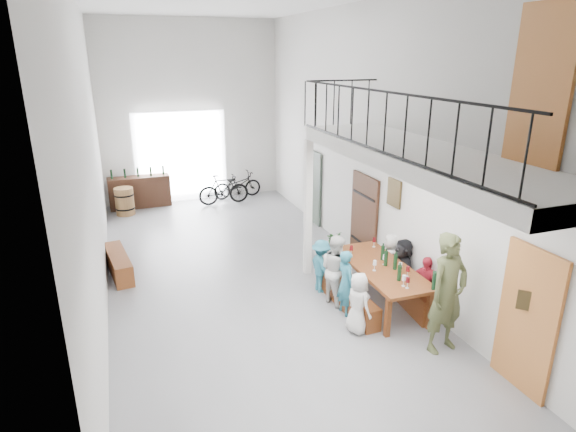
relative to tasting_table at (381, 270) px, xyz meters
name	(u,v)px	position (x,y,z in m)	size (l,w,h in m)	color
floor	(243,273)	(-2.05, 2.20, -0.71)	(12.00, 12.00, 0.00)	slate
room_walls	(238,104)	(-2.05, 2.20, 2.85)	(12.00, 12.00, 12.00)	silver
gateway_portal	(181,157)	(-2.45, 8.14, 0.69)	(2.80, 0.08, 2.80)	white
right_wall_decor	(406,208)	(0.65, 0.33, 1.04)	(0.07, 8.28, 5.07)	#AE662E
balcony	(418,159)	(-0.07, -0.93, 2.26)	(1.52, 5.62, 4.00)	silver
tasting_table	(381,270)	(0.00, 0.00, 0.00)	(1.00, 2.34, 0.79)	brown
bench_inner	(348,298)	(-0.61, 0.06, -0.50)	(0.29, 1.82, 0.42)	brown
bench_wall	(402,287)	(0.52, 0.06, -0.46)	(0.28, 2.12, 0.49)	brown
tableware	(389,262)	(0.05, -0.15, 0.22)	(0.69, 1.84, 0.35)	black
side_bench	(119,264)	(-4.55, 3.06, -0.48)	(0.36, 1.63, 0.46)	brown
oak_barrel	(125,201)	(-4.27, 7.20, -0.30)	(0.55, 0.55, 0.81)	brown
serving_counter	(140,192)	(-3.80, 7.85, -0.23)	(1.80, 0.50, 0.95)	#3E2213
counter_bottles	(138,172)	(-3.80, 7.83, 0.38)	(1.56, 0.14, 0.28)	black
guest_left_a	(358,303)	(-0.82, -0.68, -0.17)	(0.53, 0.34, 1.08)	silver
guest_left_b	(346,283)	(-0.74, -0.06, -0.10)	(0.45, 0.29, 1.22)	#256A7D
guest_left_c	(336,269)	(-0.73, 0.38, -0.03)	(0.65, 0.51, 1.34)	silver
guest_left_d	(321,266)	(-0.80, 0.88, -0.17)	(0.69, 0.40, 1.07)	#256A7D
guest_right_a	(425,286)	(0.56, -0.57, -0.14)	(0.66, 0.27, 1.12)	#A91C2C
guest_right_b	(402,268)	(0.55, 0.14, -0.11)	(1.11, 0.35, 1.19)	black
guest_right_c	(390,259)	(0.64, 0.71, -0.17)	(0.52, 0.34, 1.06)	silver
host_standing	(447,293)	(0.23, -1.58, 0.27)	(0.71, 0.47, 1.95)	#464D2B
potted_plant	(334,239)	(0.40, 2.88, -0.51)	(0.36, 0.31, 0.40)	#175018
bicycle_near	(237,185)	(-0.75, 7.80, -0.28)	(0.56, 1.61, 0.84)	black
bicycle_far	(224,189)	(-1.32, 7.26, -0.23)	(0.44, 1.57, 0.94)	black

